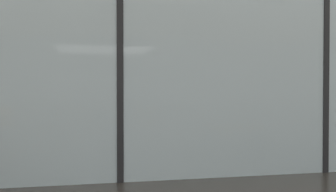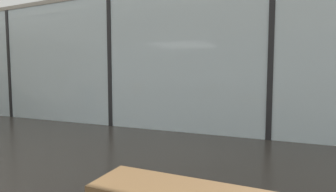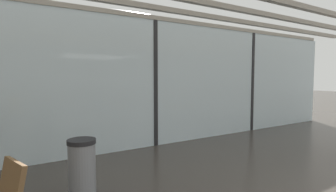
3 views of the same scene
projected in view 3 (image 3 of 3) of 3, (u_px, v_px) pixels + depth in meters
The scene contains 5 objects.
glass_curtain_wall at pixel (155, 84), 6.42m from camera, with size 14.00×0.08×3.06m, color silver.
window_mullion_1 at pixel (155, 84), 6.42m from camera, with size 0.10×0.12×3.06m, color black.
window_mullion_2 at pixel (251, 82), 8.28m from camera, with size 0.10×0.12×3.06m, color black.
parked_airplane at pixel (118, 66), 10.20m from camera, with size 12.21×4.22×4.22m.
trash_bin at pixel (82, 170), 3.55m from camera, with size 0.38×0.38×0.86m.
Camera 3 is at (-3.15, -0.41, 1.69)m, focal length 28.08 mm.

